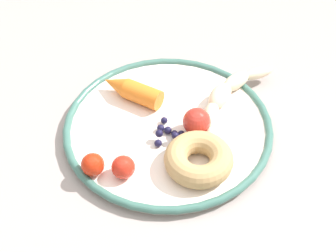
# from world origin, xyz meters

# --- Properties ---
(dining_table) EXTENTS (0.96, 0.99, 0.74)m
(dining_table) POSITION_xyz_m (0.00, 0.00, 0.66)
(dining_table) COLOR #9E908D
(dining_table) RESTS_ON ground_plane
(plate) EXTENTS (0.32, 0.32, 0.02)m
(plate) POSITION_xyz_m (-0.01, -0.03, 0.75)
(plate) COLOR white
(plate) RESTS_ON dining_table
(banana) EXTENTS (0.14, 0.19, 0.03)m
(banana) POSITION_xyz_m (-0.01, -0.13, 0.77)
(banana) COLOR beige
(banana) RESTS_ON plate
(carrot_orange) EXTENTS (0.10, 0.08, 0.03)m
(carrot_orange) POSITION_xyz_m (0.07, -0.01, 0.77)
(carrot_orange) COLOR orange
(carrot_orange) RESTS_ON plate
(donut) EXTENTS (0.14, 0.14, 0.03)m
(donut) POSITION_xyz_m (-0.10, -0.03, 0.77)
(donut) COLOR tan
(donut) RESTS_ON plate
(blueberry_pile) EXTENTS (0.05, 0.05, 0.02)m
(blueberry_pile) POSITION_xyz_m (-0.03, -0.02, 0.76)
(blueberry_pile) COLOR #191638
(blueberry_pile) RESTS_ON plate
(tomato_near) EXTENTS (0.03, 0.03, 0.03)m
(tomato_near) POSITION_xyz_m (-0.04, 0.10, 0.77)
(tomato_near) COLOR red
(tomato_near) RESTS_ON plate
(tomato_mid) EXTENTS (0.04, 0.04, 0.04)m
(tomato_mid) POSITION_xyz_m (-0.04, -0.06, 0.78)
(tomato_mid) COLOR red
(tomato_mid) RESTS_ON plate
(tomato_far) EXTENTS (0.03, 0.03, 0.03)m
(tomato_far) POSITION_xyz_m (-0.06, 0.07, 0.77)
(tomato_far) COLOR red
(tomato_far) RESTS_ON plate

